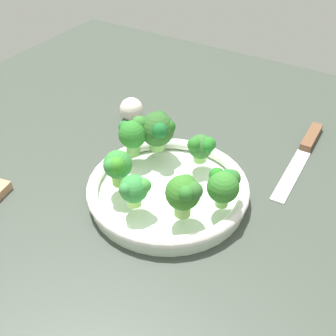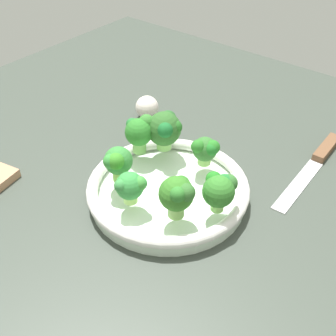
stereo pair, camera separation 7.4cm
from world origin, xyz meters
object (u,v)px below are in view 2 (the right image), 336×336
at_px(broccoli_floret_0, 206,149).
at_px(broccoli_floret_2, 131,186).
at_px(broccoli_floret_1, 165,129).
at_px(broccoli_floret_3, 117,162).
at_px(broccoli_floret_6, 178,194).
at_px(broccoli_floret_5, 220,189).
at_px(knife, 317,160).
at_px(bowl, 168,190).
at_px(broccoli_floret_4, 139,131).
at_px(garlic_bulb, 147,107).

xyz_separation_m(broccoli_floret_0, broccoli_floret_2, (-0.04, -0.15, -0.00)).
bearing_deg(broccoli_floret_1, broccoli_floret_3, -89.64).
height_order(broccoli_floret_0, broccoli_floret_6, broccoli_floret_6).
height_order(broccoli_floret_5, knife, broccoli_floret_5).
xyz_separation_m(bowl, broccoli_floret_2, (-0.01, -0.07, 0.05)).
xyz_separation_m(broccoli_floret_0, broccoli_floret_4, (-0.12, -0.04, 0.01)).
xyz_separation_m(bowl, broccoli_floret_3, (-0.07, -0.05, 0.06)).
distance_m(broccoli_floret_0, broccoli_floret_4, 0.12).
bearing_deg(knife, broccoli_floret_6, -107.29).
relative_size(broccoli_floret_5, garlic_bulb, 1.23).
bearing_deg(garlic_bulb, knife, 11.93).
bearing_deg(broccoli_floret_4, broccoli_floret_1, 48.34).
height_order(broccoli_floret_0, broccoli_floret_5, broccoli_floret_5).
height_order(broccoli_floret_0, broccoli_floret_4, broccoli_floret_4).
height_order(broccoli_floret_1, broccoli_floret_6, broccoli_floret_1).
relative_size(broccoli_floret_0, garlic_bulb, 1.07).
relative_size(bowl, broccoli_floret_5, 4.47).
distance_m(broccoli_floret_2, broccoli_floret_5, 0.14).
xyz_separation_m(broccoli_floret_4, knife, (0.26, 0.22, -0.07)).
bearing_deg(garlic_bulb, broccoli_floret_2, -53.62).
bearing_deg(knife, garlic_bulb, -168.07).
xyz_separation_m(broccoli_floret_0, broccoli_floret_5, (0.08, -0.08, 0.01)).
distance_m(broccoli_floret_2, broccoli_floret_6, 0.08).
xyz_separation_m(broccoli_floret_4, broccoli_floret_5, (0.20, -0.04, -0.00)).
height_order(broccoli_floret_3, broccoli_floret_5, broccoli_floret_3).
bearing_deg(broccoli_floret_4, garlic_bulb, 126.79).
relative_size(broccoli_floret_3, broccoli_floret_6, 0.94).
relative_size(broccoli_floret_1, broccoli_floret_5, 1.18).
bearing_deg(broccoli_floret_2, garlic_bulb, 126.38).
bearing_deg(broccoli_floret_5, broccoli_floret_1, 156.15).
bearing_deg(garlic_bulb, broccoli_floret_5, -30.72).
xyz_separation_m(broccoli_floret_1, broccoli_floret_4, (-0.03, -0.03, -0.00)).
xyz_separation_m(broccoli_floret_4, broccoli_floret_6, (0.16, -0.09, 0.00)).
distance_m(broccoli_floret_4, broccoli_floret_6, 0.19).
xyz_separation_m(broccoli_floret_2, garlic_bulb, (-0.19, 0.26, -0.04)).
relative_size(broccoli_floret_0, broccoli_floret_4, 0.77).
relative_size(broccoli_floret_6, knife, 0.26).
xyz_separation_m(broccoli_floret_6, knife, (0.10, 0.31, -0.07)).
height_order(broccoli_floret_0, garlic_bulb, broccoli_floret_0).
height_order(broccoli_floret_1, broccoli_floret_2, broccoli_floret_1).
relative_size(bowl, broccoli_floret_1, 3.78).
height_order(broccoli_floret_1, broccoli_floret_5, broccoli_floret_1).
relative_size(broccoli_floret_2, knife, 0.21).
relative_size(broccoli_floret_1, broccoli_floret_2, 1.35).
bearing_deg(broccoli_floret_1, broccoli_floret_2, -70.86).
bearing_deg(broccoli_floret_2, broccoli_floret_1, 109.14).
distance_m(broccoli_floret_0, broccoli_floret_6, 0.14).
height_order(broccoli_floret_3, broccoli_floret_6, broccoli_floret_6).
height_order(broccoli_floret_0, broccoli_floret_3, broccoli_floret_3).
distance_m(broccoli_floret_0, broccoli_floret_3, 0.16).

